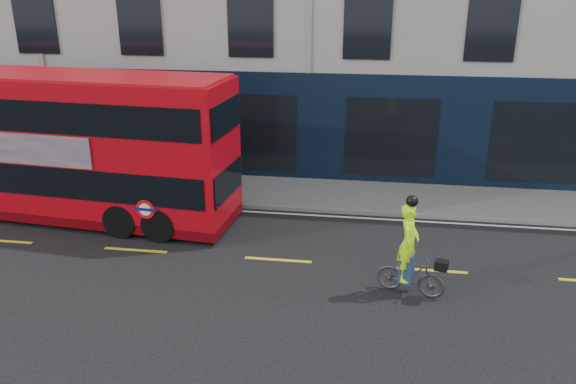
# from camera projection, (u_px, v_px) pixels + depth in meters

# --- Properties ---
(ground) EXTENTS (120.00, 120.00, 0.00)m
(ground) POSITION_uv_depth(u_px,v_px,m) (268.00, 288.00, 13.58)
(ground) COLOR black
(ground) RESTS_ON ground
(pavement) EXTENTS (60.00, 3.00, 0.12)m
(pavement) POSITION_uv_depth(u_px,v_px,m) (301.00, 193.00, 19.58)
(pavement) COLOR slate
(pavement) RESTS_ON ground
(kerb) EXTENTS (60.00, 0.12, 0.13)m
(kerb) POSITION_uv_depth(u_px,v_px,m) (296.00, 209.00, 18.19)
(kerb) COLOR slate
(kerb) RESTS_ON ground
(road_edge_line) EXTENTS (58.00, 0.10, 0.01)m
(road_edge_line) POSITION_uv_depth(u_px,v_px,m) (294.00, 214.00, 17.94)
(road_edge_line) COLOR silver
(road_edge_line) RESTS_ON ground
(lane_dashes) EXTENTS (58.00, 0.12, 0.01)m
(lane_dashes) POSITION_uv_depth(u_px,v_px,m) (278.00, 260.00, 14.97)
(lane_dashes) COLOR gold
(lane_dashes) RESTS_ON ground
(bus) EXTENTS (11.28, 3.51, 4.47)m
(bus) POSITION_uv_depth(u_px,v_px,m) (57.00, 145.00, 17.15)
(bus) COLOR #B30711
(bus) RESTS_ON ground
(cyclist) EXTENTS (1.68, 0.87, 2.48)m
(cyclist) POSITION_uv_depth(u_px,v_px,m) (410.00, 260.00, 13.08)
(cyclist) COLOR #3F4143
(cyclist) RESTS_ON ground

